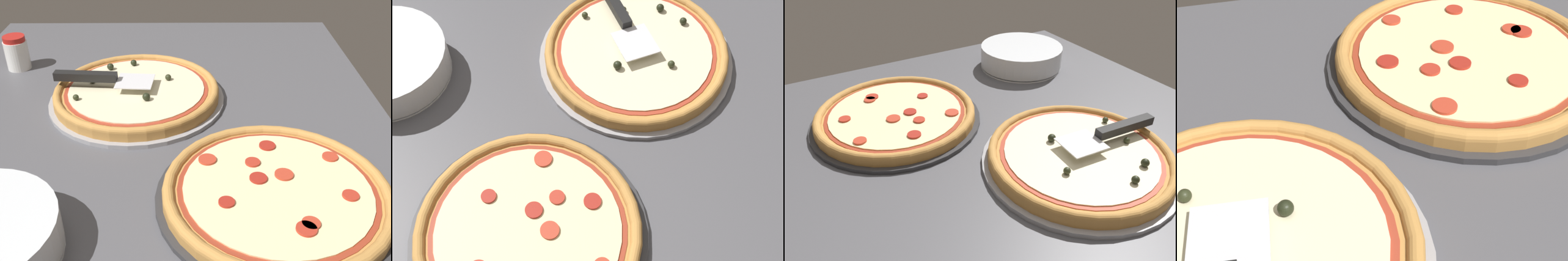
# 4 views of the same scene
# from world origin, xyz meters

# --- Properties ---
(ground_plane) EXTENTS (1.27, 1.07, 0.04)m
(ground_plane) POSITION_xyz_m (0.00, 0.00, -0.02)
(ground_plane) COLOR #4C4C51
(pizza_pan_front) EXTENTS (0.41, 0.41, 0.01)m
(pizza_pan_front) POSITION_xyz_m (-0.09, -0.05, 0.01)
(pizza_pan_front) COLOR #939399
(pizza_pan_front) RESTS_ON ground_plane
(pizza_front) EXTENTS (0.39, 0.39, 0.04)m
(pizza_front) POSITION_xyz_m (-0.09, -0.05, 0.03)
(pizza_front) COLOR #B77F3D
(pizza_front) RESTS_ON pizza_pan_front
(pizza_pan_back) EXTENTS (0.42, 0.42, 0.01)m
(pizza_pan_back) POSITION_xyz_m (0.27, 0.23, 0.01)
(pizza_pan_back) COLOR #2D2D30
(pizza_pan_back) RESTS_ON ground_plane
(pizza_back) EXTENTS (0.39, 0.39, 0.03)m
(pizza_back) POSITION_xyz_m (0.27, 0.23, 0.02)
(pizza_back) COLOR #B77F3D
(pizza_back) RESTS_ON pizza_pan_back
(serving_spatula) EXTENTS (0.08, 0.24, 0.02)m
(serving_spatula) POSITION_xyz_m (-0.10, -0.14, 0.06)
(serving_spatula) COLOR silver
(serving_spatula) RESTS_ON pizza_front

